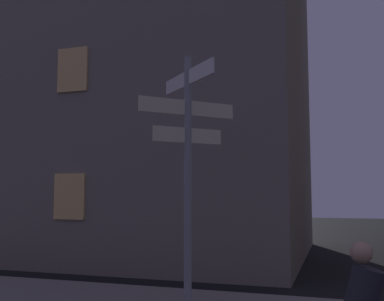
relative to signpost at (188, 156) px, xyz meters
The scene contains 1 object.
signpost is the anchor object (origin of this frame).
Camera 1 is at (2.40, -0.02, 2.09)m, focal length 42.20 mm.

